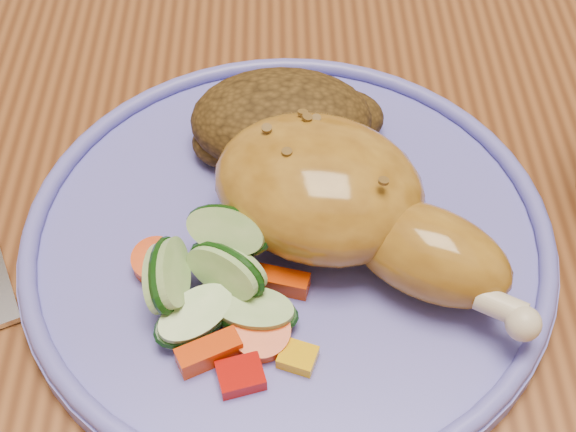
{
  "coord_description": "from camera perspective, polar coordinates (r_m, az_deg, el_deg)",
  "views": [
    {
      "loc": [
        -0.09,
        -0.37,
        1.1
      ],
      "look_at": [
        -0.08,
        -0.1,
        0.78
      ],
      "focal_mm": 50.0,
      "sensor_mm": 36.0,
      "label": 1
    }
  ],
  "objects": [
    {
      "name": "dining_table",
      "position": [
        0.58,
        8.05,
        0.73
      ],
      "size": [
        0.9,
        1.4,
        0.75
      ],
      "color": "brown",
      "rests_on": "ground"
    },
    {
      "name": "plate",
      "position": [
        0.44,
        0.0,
        -1.74
      ],
      "size": [
        0.29,
        0.29,
        0.01
      ],
      "primitive_type": "cylinder",
      "color": "#615FCC",
      "rests_on": "dining_table"
    },
    {
      "name": "plate_rim",
      "position": [
        0.43,
        0.0,
        -0.85
      ],
      "size": [
        0.29,
        0.29,
        0.01
      ],
      "primitive_type": "torus",
      "color": "#615FCC",
      "rests_on": "plate"
    },
    {
      "name": "chicken_leg",
      "position": [
        0.42,
        4.03,
        0.95
      ],
      "size": [
        0.17,
        0.15,
        0.06
      ],
      "color": "#AB7623",
      "rests_on": "plate"
    },
    {
      "name": "rice_pilaf",
      "position": [
        0.47,
        -0.2,
        6.75
      ],
      "size": [
        0.11,
        0.08,
        0.05
      ],
      "color": "#452F11",
      "rests_on": "plate"
    },
    {
      "name": "vegetable_pile",
      "position": [
        0.4,
        -5.07,
        -5.11
      ],
      "size": [
        0.1,
        0.1,
        0.05
      ],
      "color": "#A50A05",
      "rests_on": "plate"
    }
  ]
}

